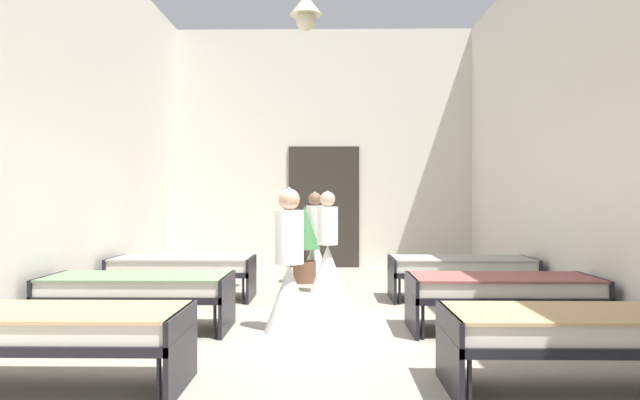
{
  "coord_description": "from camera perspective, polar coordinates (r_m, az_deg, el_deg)",
  "views": [
    {
      "loc": [
        0.1,
        -6.11,
        1.37
      ],
      "look_at": [
        0.0,
        0.54,
        1.35
      ],
      "focal_mm": 33.29,
      "sensor_mm": 36.0,
      "label": 1
    }
  ],
  "objects": [
    {
      "name": "nurse_mid_aisle",
      "position": [
        9.95,
        -0.49,
        -4.69
      ],
      "size": [
        0.52,
        0.52,
        1.49
      ],
      "rotation": [
        0.0,
        0.0,
        1.09
      ],
      "color": "white",
      "rests_on": "ground"
    },
    {
      "name": "nurse_near_aisle",
      "position": [
        6.13,
        -2.98,
        -7.74
      ],
      "size": [
        0.52,
        0.52,
        1.49
      ],
      "rotation": [
        0.0,
        0.0,
        1.03
      ],
      "color": "white",
      "rests_on": "ground"
    },
    {
      "name": "bed_left_row_1",
      "position": [
        6.49,
        -17.1,
        -8.11
      ],
      "size": [
        1.9,
        0.84,
        0.57
      ],
      "color": "black",
      "rests_on": "ground"
    },
    {
      "name": "bed_left_row_0",
      "position": [
        4.74,
        -24.33,
        -11.19
      ],
      "size": [
        1.9,
        0.84,
        0.57
      ],
      "color": "black",
      "rests_on": "ground"
    },
    {
      "name": "potted_plant",
      "position": [
        9.64,
        -1.51,
        -3.55
      ],
      "size": [
        0.52,
        0.52,
        1.24
      ],
      "color": "brown",
      "rests_on": "ground"
    },
    {
      "name": "bed_left_row_2",
      "position": [
        8.3,
        -13.03,
        -6.29
      ],
      "size": [
        1.9,
        0.84,
        0.57
      ],
      "color": "black",
      "rests_on": "ground"
    },
    {
      "name": "bed_right_row_2",
      "position": [
        8.26,
        13.39,
        -6.32
      ],
      "size": [
        1.9,
        0.84,
        0.57
      ],
      "color": "black",
      "rests_on": "ground"
    },
    {
      "name": "bed_right_row_1",
      "position": [
        6.43,
        17.11,
        -8.18
      ],
      "size": [
        1.9,
        0.84,
        0.57
      ],
      "color": "black",
      "rests_on": "ground"
    },
    {
      "name": "nurse_far_aisle",
      "position": [
        8.59,
        0.73,
        -5.46
      ],
      "size": [
        0.52,
        0.52,
        1.49
      ],
      "rotation": [
        0.0,
        0.0,
        0.31
      ],
      "color": "white",
      "rests_on": "ground"
    },
    {
      "name": "room_shell",
      "position": [
        7.45,
        0.08,
        7.87
      ],
      "size": [
        6.26,
        11.56,
        4.74
      ],
      "color": "silver",
      "rests_on": "ground"
    },
    {
      "name": "ground_plane",
      "position": [
        6.27,
        -0.08,
        -12.93
      ],
      "size": [
        6.46,
        11.96,
        0.1
      ],
      "primitive_type": "cube",
      "color": "#9E9384"
    },
    {
      "name": "bed_right_row_0",
      "position": [
        4.66,
        23.78,
        -11.39
      ],
      "size": [
        1.9,
        0.84,
        0.57
      ],
      "color": "black",
      "rests_on": "ground"
    }
  ]
}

